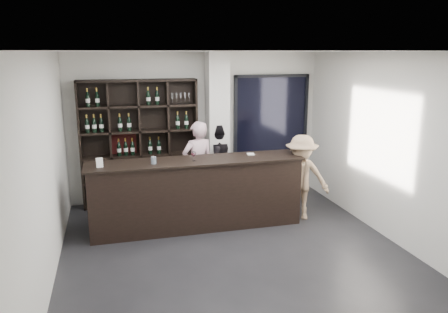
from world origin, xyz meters
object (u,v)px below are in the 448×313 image
object	(u,v)px
tasting_counter	(197,194)
taster_pink	(198,166)
customer	(301,177)
wine_shelf	(140,143)
taster_black	(216,162)

from	to	relation	value
tasting_counter	taster_pink	world-z (taller)	taster_pink
taster_pink	customer	size ratio (longest dim) A/B	1.11
taster_pink	customer	distance (m)	1.89
wine_shelf	taster_black	bearing A→B (deg)	-6.84
taster_pink	taster_black	size ratio (longest dim) A/B	1.08
tasting_counter	taster_black	xyz separation A→B (m)	(0.66, 1.29, 0.19)
taster_black	tasting_counter	bearing A→B (deg)	46.43
taster_pink	taster_black	xyz separation A→B (m)	(0.46, 0.43, -0.06)
wine_shelf	taster_black	distance (m)	1.53
tasting_counter	customer	world-z (taller)	customer
wine_shelf	taster_pink	size ratio (longest dim) A/B	1.44
taster_pink	wine_shelf	bearing A→B (deg)	-43.94
wine_shelf	taster_pink	distance (m)	1.22
taster_black	customer	size ratio (longest dim) A/B	1.03
wine_shelf	taster_pink	world-z (taller)	wine_shelf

